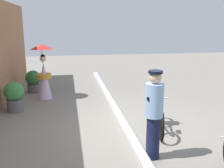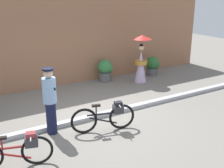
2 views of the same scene
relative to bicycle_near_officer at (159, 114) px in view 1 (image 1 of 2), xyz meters
name	(u,v)px [view 1 (image 1 of 2)]	position (x,y,z in m)	size (l,w,h in m)	color
ground_plane	(125,129)	(0.20, 0.81, -0.41)	(30.00, 30.00, 0.00)	gray
sidewalk_curb	(125,126)	(0.20, 0.81, -0.35)	(14.00, 0.20, 0.12)	#B2B2B7
bicycle_near_officer	(159,114)	(0.00, 0.00, 0.00)	(1.66, 0.59, 0.78)	black
person_officer	(154,113)	(-1.27, 0.59, 0.52)	(0.34, 0.35, 1.74)	#141938
person_with_parasol	(44,72)	(3.26, 2.99, 0.51)	(0.75, 0.75, 1.88)	silver
potted_plant_by_door	(15,95)	(2.04, 3.74, 0.08)	(0.59, 0.58, 0.90)	#59595B
potted_plant_small	(34,80)	(4.24, 3.47, 0.03)	(0.58, 0.57, 0.82)	#59595B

